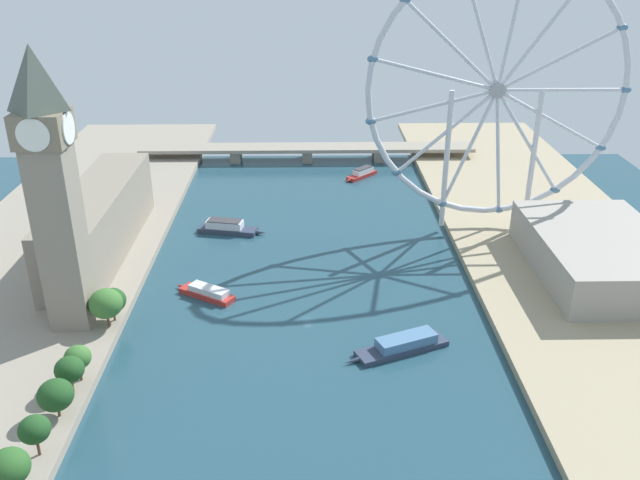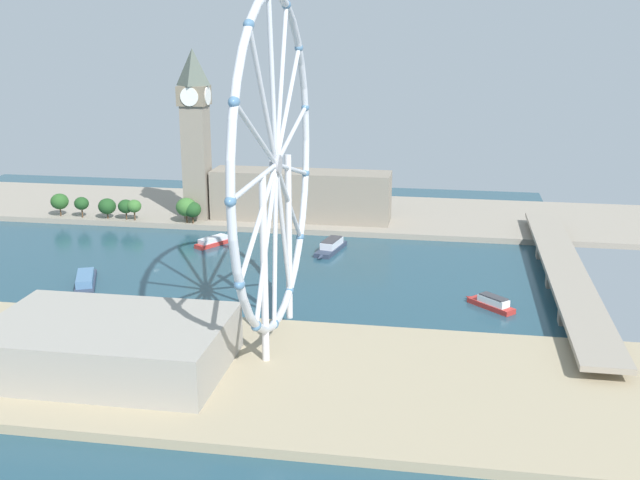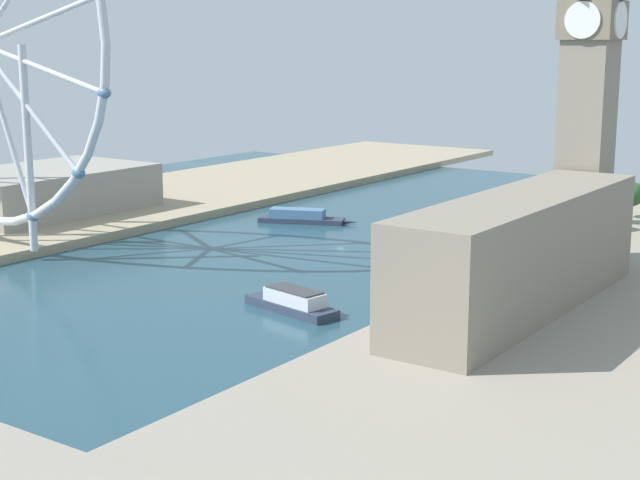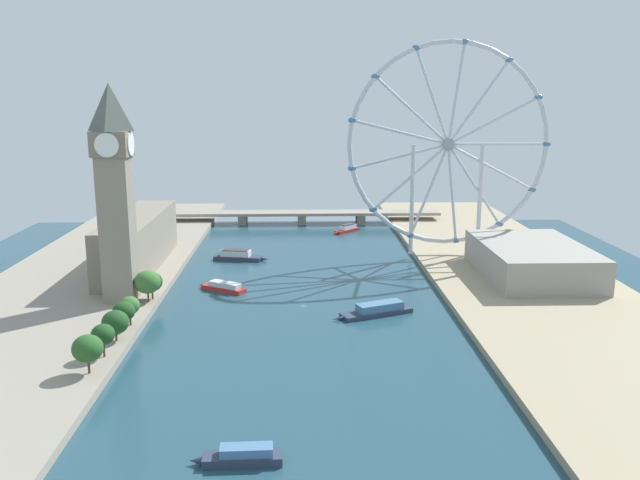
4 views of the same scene
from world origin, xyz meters
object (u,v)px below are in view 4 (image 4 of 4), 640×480
(tour_boat_2, at_px, (238,256))
(ferris_wheel, at_px, (448,145))
(river_bridge, at_px, (302,214))
(tour_boat_0, at_px, (347,229))
(tour_boat_1, at_px, (377,310))
(tour_boat_4, at_px, (223,287))
(clock_tower, at_px, (115,191))
(tour_boat_3, at_px, (242,456))
(parliament_block, at_px, (138,241))
(riverside_hall, at_px, (532,260))

(tour_boat_2, bearing_deg, ferris_wheel, 11.26)
(river_bridge, height_order, tour_boat_2, river_bridge)
(tour_boat_0, distance_m, tour_boat_1, 173.92)
(river_bridge, distance_m, tour_boat_4, 173.19)
(ferris_wheel, distance_m, tour_boat_1, 126.11)
(clock_tower, distance_m, tour_boat_3, 153.39)
(tour_boat_0, relative_size, tour_boat_1, 0.56)
(parliament_block, xyz_separation_m, tour_boat_3, (70.20, -188.26, -14.76))
(tour_boat_4, bearing_deg, tour_boat_2, -60.00)
(tour_boat_1, bearing_deg, tour_boat_0, -112.60)
(clock_tower, height_order, river_bridge, clock_tower)
(parliament_block, height_order, tour_boat_2, parliament_block)
(riverside_hall, relative_size, tour_boat_0, 3.73)
(parliament_block, distance_m, tour_boat_1, 139.88)
(tour_boat_3, bearing_deg, river_bridge, -94.68)
(ferris_wheel, xyz_separation_m, tour_boat_2, (-118.24, 0.49, -62.25))
(river_bridge, distance_m, tour_boat_3, 321.58)
(parliament_block, bearing_deg, tour_boat_0, 40.55)
(tour_boat_2, bearing_deg, tour_boat_1, -43.55)
(tour_boat_1, bearing_deg, tour_boat_2, -77.85)
(riverside_hall, relative_size, tour_boat_4, 3.05)
(clock_tower, relative_size, river_bridge, 0.47)
(clock_tower, bearing_deg, tour_boat_0, 54.91)
(parliament_block, distance_m, tour_boat_0, 155.51)
(tour_boat_1, relative_size, tour_boat_4, 1.46)
(river_bridge, relative_size, tour_boat_1, 5.55)
(river_bridge, bearing_deg, tour_boat_0, -46.16)
(ferris_wheel, distance_m, tour_boat_3, 242.22)
(riverside_hall, bearing_deg, clock_tower, -170.12)
(tour_boat_0, height_order, tour_boat_3, tour_boat_0)
(ferris_wheel, relative_size, riverside_hall, 1.57)
(clock_tower, xyz_separation_m, tour_boat_2, (43.59, 82.89, -49.38))
(parliament_block, bearing_deg, tour_boat_4, -36.62)
(riverside_hall, height_order, tour_boat_1, riverside_hall)
(tour_boat_1, bearing_deg, river_bridge, -104.10)
(river_bridge, bearing_deg, tour_boat_3, -92.94)
(parliament_block, xyz_separation_m, tour_boat_1, (118.26, -73.27, -14.61))
(tour_boat_2, height_order, tour_boat_3, tour_boat_2)
(clock_tower, height_order, parliament_block, clock_tower)
(ferris_wheel, relative_size, tour_boat_4, 4.79)
(tour_boat_0, bearing_deg, river_bridge, -92.56)
(clock_tower, bearing_deg, tour_boat_4, 27.62)
(ferris_wheel, relative_size, tour_boat_1, 3.27)
(parliament_block, relative_size, tour_boat_1, 2.76)
(parliament_block, distance_m, riverside_hall, 203.28)
(tour_boat_0, relative_size, tour_boat_3, 0.85)
(river_bridge, distance_m, tour_boat_1, 208.58)
(riverside_hall, bearing_deg, tour_boat_4, -175.55)
(river_bridge, bearing_deg, ferris_wheel, -53.19)
(parliament_block, xyz_separation_m, riverside_hall, (201.77, -24.04, -5.71))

